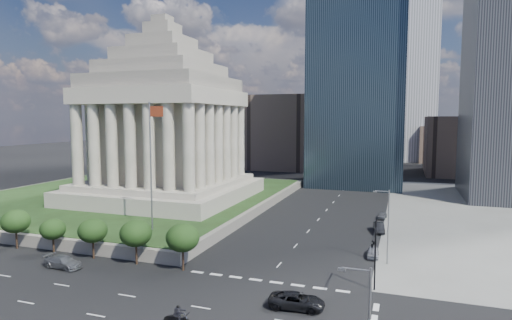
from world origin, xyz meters
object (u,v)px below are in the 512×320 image
at_px(flagpole, 152,159).
at_px(parked_sedan_near, 373,252).
at_px(suv_grey, 63,262).
at_px(parked_sedan_mid, 379,228).
at_px(street_lamp_north, 387,222).
at_px(pickup_truck, 297,301).
at_px(motorcycle_trail, 177,315).
at_px(traffic_signal_ne, 374,250).
at_px(parked_sedan_far, 382,216).
at_px(war_memorial, 164,109).

height_order(flagpole, parked_sedan_near, flagpole).
xyz_separation_m(suv_grey, parked_sedan_mid, (37.70, 31.66, 0.00)).
distance_m(street_lamp_north, pickup_truck, 19.32).
bearing_deg(motorcycle_trail, parked_sedan_mid, 65.22).
distance_m(traffic_signal_ne, parked_sedan_near, 14.49).
bearing_deg(parked_sedan_far, street_lamp_north, -80.22).
bearing_deg(flagpole, parked_sedan_far, 39.79).
bearing_deg(war_memorial, suv_grey, -78.50).
bearing_deg(parked_sedan_far, suv_grey, -125.99).
bearing_deg(suv_grey, traffic_signal_ne, -79.89).
bearing_deg(war_memorial, street_lamp_north, -25.92).
relative_size(traffic_signal_ne, street_lamp_north, 0.80).
height_order(street_lamp_north, parked_sedan_near, street_lamp_north).
relative_size(war_memorial, traffic_signal_ne, 4.88).
bearing_deg(parked_sedan_near, pickup_truck, -110.31).
relative_size(war_memorial, flagpole, 1.95).
xyz_separation_m(pickup_truck, parked_sedan_near, (6.16, 19.31, -0.13)).
height_order(pickup_truck, parked_sedan_mid, pickup_truck).
xyz_separation_m(flagpole, parked_sedan_mid, (33.33, 17.33, -12.33)).
distance_m(suv_grey, parked_sedan_near, 41.67).
distance_m(pickup_truck, parked_sedan_mid, 33.80).
bearing_deg(street_lamp_north, parked_sedan_mid, 96.39).
height_order(traffic_signal_ne, pickup_truck, traffic_signal_ne).
bearing_deg(pickup_truck, war_memorial, 39.46).
height_order(flagpole, parked_sedan_mid, flagpole).
height_order(parked_sedan_near, motorcycle_trail, motorcycle_trail).
height_order(parked_sedan_mid, motorcycle_trail, motorcycle_trail).
bearing_deg(parked_sedan_mid, flagpole, -160.01).
bearing_deg(parked_sedan_near, parked_sedan_mid, 87.39).
relative_size(war_memorial, street_lamp_north, 3.90).
relative_size(flagpole, suv_grey, 3.70).
bearing_deg(street_lamp_north, war_memorial, 154.08).
height_order(suv_grey, motorcycle_trail, motorcycle_trail).
distance_m(parked_sedan_mid, motorcycle_trail, 43.52).
xyz_separation_m(war_memorial, parked_sedan_far, (45.50, 3.75, -20.77)).
relative_size(flagpole, parked_sedan_near, 5.08).
bearing_deg(traffic_signal_ne, war_memorial, 143.58).
bearing_deg(suv_grey, parked_sedan_near, -60.63).
bearing_deg(motorcycle_trail, traffic_signal_ne, 34.00).
bearing_deg(pickup_truck, motorcycle_trail, 121.82).
distance_m(traffic_signal_ne, street_lamp_north, 11.34).
xyz_separation_m(parked_sedan_near, parked_sedan_far, (0.00, 24.34, -0.04)).
xyz_separation_m(parked_sedan_mid, parked_sedan_far, (0.00, 10.43, -0.16)).
height_order(suv_grey, parked_sedan_far, suv_grey).
xyz_separation_m(parked_sedan_near, motorcycle_trail, (-15.86, -26.61, 0.35)).
xyz_separation_m(war_memorial, parked_sedan_mid, (45.50, -6.67, -20.61)).
distance_m(pickup_truck, motorcycle_trail, 12.14).
distance_m(war_memorial, parked_sedan_far, 50.16).
relative_size(pickup_truck, suv_grey, 1.06).
relative_size(parked_sedan_mid, motorcycle_trail, 1.75).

